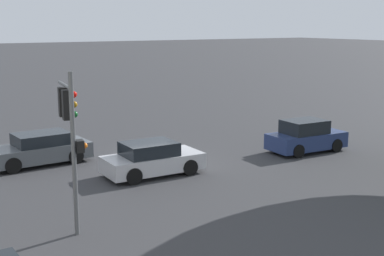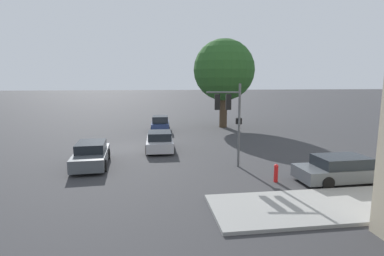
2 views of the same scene
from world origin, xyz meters
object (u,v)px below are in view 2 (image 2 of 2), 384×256
(crossing_car_0, at_px, (91,155))
(crossing_car_2, at_px, (160,141))
(fire_hydrant, at_px, (276,173))
(parked_car_0, at_px, (343,169))
(street_tree, at_px, (224,70))
(traffic_signal, at_px, (229,110))
(crossing_car_1, at_px, (160,124))

(crossing_car_0, distance_m, crossing_car_2, 5.44)
(crossing_car_2, height_order, fire_hydrant, crossing_car_2)
(parked_car_0, bearing_deg, crossing_car_0, 158.22)
(street_tree, xyz_separation_m, traffic_signal, (14.96, -3.40, -2.78))
(crossing_car_1, height_order, fire_hydrant, crossing_car_1)
(street_tree, xyz_separation_m, crossing_car_1, (1.89, -6.93, -5.43))
(crossing_car_2, bearing_deg, traffic_signal, -139.57)
(traffic_signal, bearing_deg, crossing_car_1, 23.69)
(traffic_signal, distance_m, crossing_car_0, 8.58)
(traffic_signal, bearing_deg, fire_hydrant, -142.94)
(traffic_signal, height_order, crossing_car_2, traffic_signal)
(crossing_car_1, bearing_deg, crossing_car_2, -179.76)
(crossing_car_0, relative_size, crossing_car_1, 1.16)
(crossing_car_1, bearing_deg, street_tree, -72.16)
(street_tree, bearing_deg, crossing_car_1, -74.73)
(street_tree, distance_m, parked_car_0, 19.32)
(fire_hydrant, bearing_deg, crossing_car_1, -162.14)
(street_tree, xyz_separation_m, fire_hydrant, (18.04, -1.73, -5.68))
(traffic_signal, relative_size, parked_car_0, 1.01)
(fire_hydrant, bearing_deg, crossing_car_0, -114.07)
(street_tree, xyz_separation_m, crossing_car_2, (10.22, -7.27, -5.50))
(fire_hydrant, bearing_deg, traffic_signal, -151.51)
(parked_car_0, bearing_deg, crossing_car_2, 135.45)
(traffic_signal, height_order, crossing_car_1, traffic_signal)
(crossing_car_1, relative_size, fire_hydrant, 4.31)
(crossing_car_1, distance_m, crossing_car_2, 8.33)
(crossing_car_0, bearing_deg, crossing_car_2, 126.41)
(traffic_signal, xyz_separation_m, fire_hydrant, (3.08, 1.67, -2.89))
(traffic_signal, relative_size, crossing_car_2, 1.18)
(traffic_signal, distance_m, crossing_car_1, 13.79)
(crossing_car_2, bearing_deg, crossing_car_1, -1.14)
(crossing_car_0, distance_m, crossing_car_1, 12.64)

